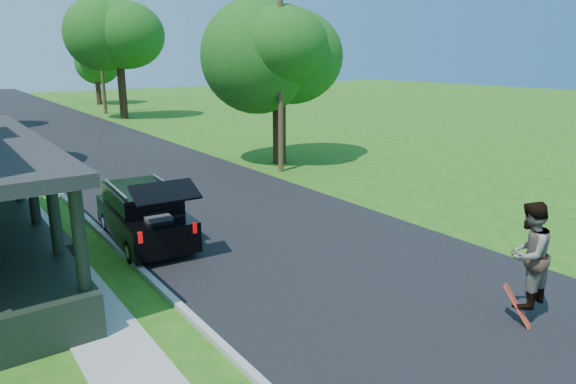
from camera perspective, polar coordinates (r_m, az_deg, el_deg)
ground at (r=12.04m, az=8.94°, el=-9.83°), size 140.00×140.00×0.00m
street at (r=29.22m, az=-19.51°, el=4.29°), size 8.00×120.00×0.02m
curb at (r=28.42m, az=-27.35°, el=3.18°), size 0.15×120.00×0.12m
black_suv at (r=14.59m, az=-15.66°, el=-2.44°), size 1.96×4.49×2.05m
skateboarder at (r=10.72m, az=25.14°, el=-6.32°), size 1.08×0.89×2.07m
skateboard at (r=10.98m, az=24.10°, el=-11.61°), size 0.33×0.64×0.77m
tree_right_near at (r=24.04m, az=-1.15°, el=15.39°), size 6.60×6.15×7.89m
tree_right_mid at (r=43.55m, az=-18.49°, el=16.37°), size 7.62×7.30×9.74m
tree_right_far at (r=57.01m, az=-20.68°, el=13.91°), size 5.24×4.89×7.14m
utility_pole_near at (r=22.21m, az=-0.83°, el=13.89°), size 1.40×0.47×8.89m
utility_pole_far at (r=47.66m, az=-20.07°, el=13.73°), size 1.76×0.72×8.99m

